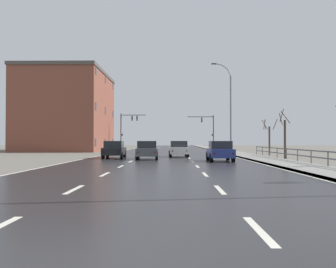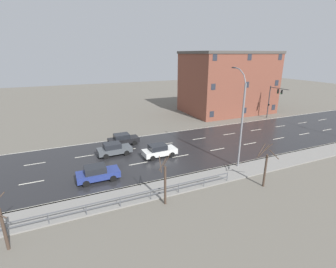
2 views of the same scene
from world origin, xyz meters
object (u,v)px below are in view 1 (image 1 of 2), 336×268
traffic_signal_left (127,125)px  car_mid_centre (114,149)px  street_lamp_midground (230,109)px  car_near_right (220,151)px  traffic_signal_right (209,127)px  car_far_left (147,150)px  car_near_left (179,149)px  brick_building (68,112)px

traffic_signal_left → car_mid_centre: size_ratio=1.50×
street_lamp_midground → car_near_right: (-2.99, -14.64, -4.43)m
traffic_signal_right → traffic_signal_left: traffic_signal_left is taller
traffic_signal_right → car_far_left: bearing=-104.3°
car_near_left → traffic_signal_left: bearing=105.4°
car_far_left → car_near_right: (5.80, -2.86, 0.00)m
traffic_signal_left → car_near_right: (11.38, -34.20, -3.39)m
traffic_signal_right → brick_building: bearing=-165.9°
traffic_signal_left → brick_building: (-8.90, -4.02, 2.03)m
street_lamp_midground → car_near_left: (-6.05, -6.89, -4.43)m
street_lamp_midground → car_far_left: size_ratio=2.56×
car_far_left → car_near_right: 6.47m
traffic_signal_right → car_mid_centre: size_ratio=1.45×
traffic_signal_right → street_lamp_midground: bearing=-89.1°
car_near_left → brick_building: 28.80m
car_far_left → car_near_right: size_ratio=1.01×
car_near_left → car_near_right: bearing=-70.5°
street_lamp_midground → car_mid_centre: 16.07m
car_near_left → car_mid_centre: size_ratio=1.00×
traffic_signal_right → car_mid_centre: 33.36m
car_mid_centre → traffic_signal_left: bearing=93.5°
car_near_left → car_near_right: same height
car_near_left → car_mid_centre: same height
car_mid_centre → car_near_left: bearing=25.7°
traffic_signal_right → traffic_signal_left: 14.13m
car_near_right → car_mid_centre: bearing=151.4°
car_near_left → brick_building: brick_building is taller
car_near_left → brick_building: size_ratio=0.23×
traffic_signal_right → car_mid_centre: traffic_signal_right is taller
traffic_signal_right → car_near_right: (-2.64, -35.92, -3.11)m
car_far_left → brick_building: (-14.48, 27.33, 5.42)m
traffic_signal_left → traffic_signal_right: bearing=7.0°
car_far_left → street_lamp_midground: bearing=51.0°
car_mid_centre → car_far_left: bearing=-33.2°
brick_building → car_near_right: bearing=-56.1°
traffic_signal_left → brick_building: 9.97m
street_lamp_midground → traffic_signal_left: 24.29m
car_near_right → street_lamp_midground: bearing=78.1°
car_near_right → car_mid_centre: (-8.89, 4.77, 0.00)m
street_lamp_midground → car_mid_centre: size_ratio=2.58×
street_lamp_midground → car_near_right: size_ratio=2.59×
traffic_signal_left → car_near_right: 36.20m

